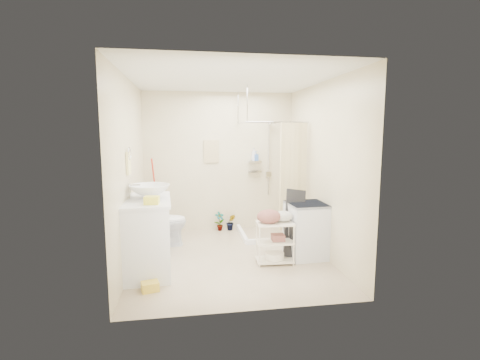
{
  "coord_description": "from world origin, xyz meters",
  "views": [
    {
      "loc": [
        -0.63,
        -4.96,
        1.86
      ],
      "look_at": [
        0.19,
        0.25,
        1.13
      ],
      "focal_mm": 26.0,
      "sensor_mm": 36.0,
      "label": 1
    }
  ],
  "objects_px": {
    "toilet": "(162,222)",
    "laundry_rack": "(275,239)",
    "washing_machine": "(307,230)",
    "vanity": "(147,235)"
  },
  "relations": [
    {
      "from": "washing_machine",
      "to": "toilet",
      "type": "bearing_deg",
      "value": 155.49
    },
    {
      "from": "vanity",
      "to": "laundry_rack",
      "type": "bearing_deg",
      "value": -3.05
    },
    {
      "from": "vanity",
      "to": "washing_machine",
      "type": "xyz_separation_m",
      "value": [
        2.3,
        0.2,
        -0.08
      ]
    },
    {
      "from": "toilet",
      "to": "laundry_rack",
      "type": "distance_m",
      "value": 1.94
    },
    {
      "from": "toilet",
      "to": "laundry_rack",
      "type": "bearing_deg",
      "value": -127.79
    },
    {
      "from": "toilet",
      "to": "laundry_rack",
      "type": "relative_size",
      "value": 1.12
    },
    {
      "from": "vanity",
      "to": "washing_machine",
      "type": "distance_m",
      "value": 2.31
    },
    {
      "from": "toilet",
      "to": "laundry_rack",
      "type": "xyz_separation_m",
      "value": [
        1.64,
        -1.03,
        -0.04
      ]
    },
    {
      "from": "washing_machine",
      "to": "laundry_rack",
      "type": "distance_m",
      "value": 0.57
    },
    {
      "from": "toilet",
      "to": "laundry_rack",
      "type": "height_order",
      "value": "toilet"
    }
  ]
}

